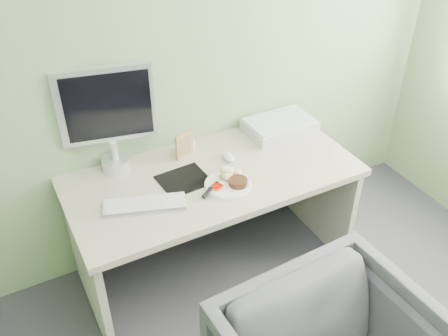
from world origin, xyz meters
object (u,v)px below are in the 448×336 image
monitor (107,114)px  plate (228,185)px  desk (214,200)px  scanner (280,126)px

monitor → plate: bearing=-31.3°
desk → scanner: 0.65m
plate → monitor: (-0.48, 0.45, 0.33)m
scanner → plate: bearing=-148.2°
scanner → desk: bearing=-159.7°
plate → monitor: monitor is taller
desk → monitor: size_ratio=2.67×
scanner → monitor: size_ratio=0.70×
desk → scanner: scanner is taller
desk → scanner: (0.57, 0.22, 0.22)m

